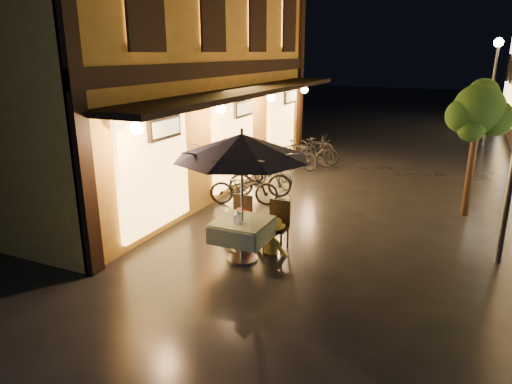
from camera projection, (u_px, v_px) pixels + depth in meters
The scene contains 18 objects.
ground at pixel (307, 277), 7.83m from camera, with size 90.00×90.00×0.00m, color black.
west_building at pixel (159, 52), 12.48m from camera, with size 5.90×11.40×7.40m.
street_tree at pixel (479, 112), 10.09m from camera, with size 1.43×1.20×3.15m.
streetlamp_far at pixel (494, 73), 17.97m from camera, with size 0.36×0.36×4.23m.
cafe_table at pixel (242, 230), 8.33m from camera, with size 0.99×0.99×0.78m.
patio_umbrella at pixel (242, 146), 7.87m from camera, with size 2.43×2.43×2.46m.
cafe_chair_left at pixel (241, 217), 9.14m from camera, with size 0.42×0.42×0.97m.
cafe_chair_right at pixel (278, 223), 8.83m from camera, with size 0.42×0.42×0.97m.
table_lantern at pixel (238, 216), 8.07m from camera, with size 0.16×0.16×0.25m.
person_orange at pixel (241, 208), 8.91m from camera, with size 0.76×0.59×1.55m, color #EA552C.
person_yellow at pixel (273, 218), 8.64m from camera, with size 0.89×0.51×1.38m, color gold.
bicycle_0 at pixel (244, 187), 11.44m from camera, with size 0.60×1.72×0.90m, color black.
bicycle_1 at pixel (260, 179), 12.01m from camera, with size 0.47×1.67×1.00m, color black.
bicycle_2 at pixel (272, 173), 12.96m from camera, with size 0.53×1.53×0.80m, color black.
bicycle_3 at pixel (298, 155), 14.94m from camera, with size 0.44×1.56×0.94m, color black.
bicycle_4 at pixel (307, 153), 15.14m from camera, with size 0.66×1.88×0.99m, color black.
bicycle_5 at pixel (318, 151), 15.58m from camera, with size 0.42×1.50×0.90m, color black.
bicycle_6 at pixel (314, 145), 16.94m from camera, with size 0.54×1.54×0.81m, color black.
Camera 1 is at (2.11, -6.79, 3.71)m, focal length 32.00 mm.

